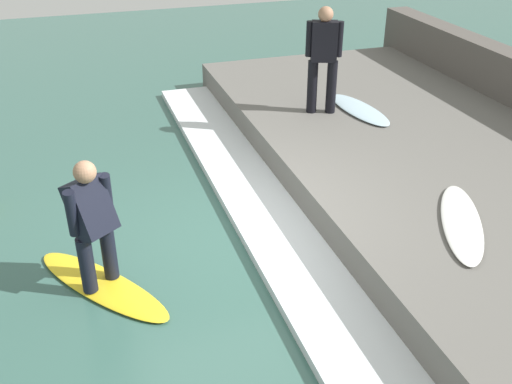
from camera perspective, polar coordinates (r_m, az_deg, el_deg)
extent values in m
plane|color=#386056|center=(7.48, -2.59, -5.11)|extent=(28.00, 28.00, 0.00)
cube|color=#66635E|center=(8.68, 18.88, 0.32)|extent=(4.40, 11.92, 0.51)
cube|color=silver|center=(7.61, 2.05, -3.93)|extent=(0.93, 11.32, 0.11)
ellipsoid|color=yellow|center=(6.99, -14.44, -8.58)|extent=(1.57, 1.93, 0.06)
cylinder|color=black|center=(6.85, -13.83, -5.56)|extent=(0.16, 0.16, 0.67)
cylinder|color=black|center=(6.71, -15.81, -6.70)|extent=(0.16, 0.16, 0.67)
cube|color=black|center=(6.44, -15.51, -1.43)|extent=(0.58, 0.59, 0.66)
sphere|color=#A87A5B|center=(6.25, -16.00, 1.84)|extent=(0.23, 0.23, 0.23)
cylinder|color=black|center=(6.55, -14.03, -0.36)|extent=(0.12, 0.20, 0.55)
cylinder|color=black|center=(6.31, -17.14, -1.97)|extent=(0.12, 0.20, 0.55)
cylinder|color=black|center=(10.06, 7.19, 9.89)|extent=(0.17, 0.17, 0.87)
cylinder|color=black|center=(10.04, 5.37, 9.95)|extent=(0.17, 0.17, 0.87)
cube|color=black|center=(9.83, 6.52, 14.07)|extent=(0.47, 0.38, 0.63)
sphere|color=#A87A5B|center=(9.73, 6.66, 16.47)|extent=(0.24, 0.24, 0.24)
cylinder|color=black|center=(9.84, 7.93, 14.22)|extent=(0.12, 0.12, 0.56)
cylinder|color=black|center=(9.81, 5.13, 14.32)|extent=(0.12, 0.12, 0.56)
ellipsoid|color=silver|center=(10.31, 9.83, 7.76)|extent=(0.66, 1.66, 0.06)
ellipsoid|color=white|center=(7.31, 18.98, -2.72)|extent=(1.26, 1.79, 0.06)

